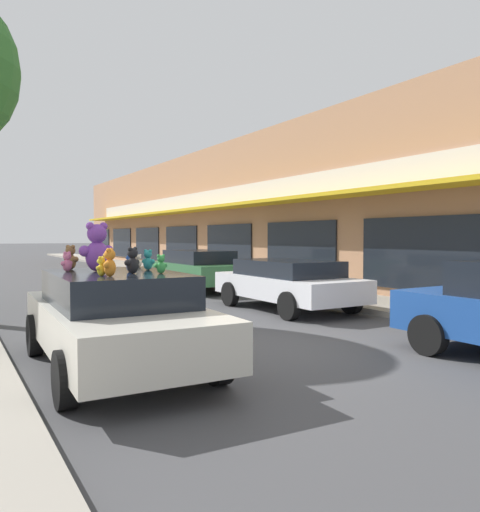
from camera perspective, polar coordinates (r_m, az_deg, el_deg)
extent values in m
plane|color=#424244|center=(8.51, 3.79, -10.42)|extent=(260.00, 260.00, 0.00)
cube|color=gray|center=(12.08, 24.26, -6.48)|extent=(2.29, 90.00, 0.14)
cube|color=tan|center=(28.08, 7.61, 4.69)|extent=(12.87, 41.50, 6.12)
cube|color=gold|center=(24.36, -5.54, 5.24)|extent=(1.20, 34.86, 0.12)
cube|color=silver|center=(24.64, -4.38, 6.49)|extent=(0.08, 33.20, 0.70)
cube|color=black|center=(14.18, 19.60, 0.25)|extent=(0.06, 3.94, 2.00)
cube|color=black|center=(17.94, 6.75, 0.77)|extent=(0.06, 3.94, 2.00)
cube|color=black|center=(22.28, -1.38, 1.07)|extent=(0.06, 3.94, 2.00)
cube|color=black|center=(26.93, -6.79, 1.27)|extent=(0.06, 3.94, 2.00)
cube|color=black|center=(31.74, -10.59, 1.40)|extent=(0.06, 3.94, 2.00)
cube|color=black|center=(36.65, -13.38, 1.49)|extent=(0.06, 3.94, 2.00)
cube|color=black|center=(41.63, -15.50, 1.55)|extent=(0.06, 3.94, 2.00)
cube|color=beige|center=(7.31, -13.98, -7.63)|extent=(2.04, 4.52, 0.60)
cube|color=black|center=(7.24, -14.02, -3.57)|extent=(1.74, 2.51, 0.44)
cylinder|color=black|center=(8.54, -22.40, -8.34)|extent=(0.22, 0.65, 0.64)
cylinder|color=black|center=(8.92, -10.44, -7.75)|extent=(0.22, 0.65, 0.64)
cylinder|color=black|center=(5.86, -19.40, -13.16)|extent=(0.22, 0.65, 0.64)
cylinder|color=black|center=(6.41, -2.54, -11.70)|extent=(0.22, 0.65, 0.64)
ellipsoid|color=purple|center=(7.50, -16.01, -0.02)|extent=(0.37, 0.33, 0.44)
sphere|color=purple|center=(7.50, -16.03, 2.46)|extent=(0.31, 0.31, 0.28)
sphere|color=purple|center=(7.54, -15.34, 3.29)|extent=(0.13, 0.13, 0.12)
sphere|color=purple|center=(7.46, -16.76, 3.29)|extent=(0.13, 0.13, 0.12)
sphere|color=#BA67ED|center=(7.61, -16.38, 2.33)|extent=(0.12, 0.12, 0.11)
sphere|color=purple|center=(7.59, -14.85, 0.60)|extent=(0.18, 0.18, 0.16)
sphere|color=purple|center=(7.46, -17.34, 0.54)|extent=(0.18, 0.18, 0.16)
ellipsoid|color=orange|center=(6.51, -14.65, -1.30)|extent=(0.22, 0.22, 0.22)
sphere|color=orange|center=(6.50, -14.66, 0.16)|extent=(0.20, 0.20, 0.14)
sphere|color=orange|center=(6.55, -14.53, 0.66)|extent=(0.08, 0.08, 0.06)
sphere|color=orange|center=(6.45, -14.81, 0.63)|extent=(0.08, 0.08, 0.06)
sphere|color=#FFBA41|center=(6.52, -15.16, 0.08)|extent=(0.07, 0.07, 0.05)
sphere|color=orange|center=(6.59, -14.51, -0.91)|extent=(0.11, 0.11, 0.08)
sphere|color=orange|center=(6.42, -15.01, -1.00)|extent=(0.11, 0.11, 0.08)
ellipsoid|color=blue|center=(7.29, -12.44, -1.13)|extent=(0.16, 0.16, 0.17)
sphere|color=blue|center=(7.28, -12.45, -0.17)|extent=(0.14, 0.14, 0.10)
sphere|color=blue|center=(7.32, -12.37, 0.16)|extent=(0.06, 0.06, 0.04)
sphere|color=blue|center=(7.25, -12.52, 0.14)|extent=(0.06, 0.06, 0.04)
sphere|color=#548DFF|center=(7.30, -12.78, -0.22)|extent=(0.06, 0.06, 0.04)
sphere|color=blue|center=(7.36, -12.38, -0.88)|extent=(0.08, 0.08, 0.06)
sphere|color=blue|center=(7.23, -12.65, -0.93)|extent=(0.08, 0.08, 0.06)
ellipsoid|color=yellow|center=(6.58, -15.56, -1.56)|extent=(0.16, 0.16, 0.16)
sphere|color=yellow|center=(6.57, -15.57, -0.54)|extent=(0.14, 0.14, 0.10)
sphere|color=yellow|center=(6.60, -15.42, -0.19)|extent=(0.06, 0.06, 0.04)
sphere|color=yellow|center=(6.54, -15.72, -0.22)|extent=(0.06, 0.06, 0.04)
sphere|color=#FFFF4D|center=(6.59, -15.89, -0.59)|extent=(0.05, 0.05, 0.04)
sphere|color=yellow|center=(6.64, -15.37, -1.28)|extent=(0.08, 0.08, 0.06)
sphere|color=yellow|center=(6.53, -15.90, -1.35)|extent=(0.08, 0.08, 0.06)
ellipsoid|color=pink|center=(7.55, -19.14, -1.03)|extent=(0.18, 0.18, 0.18)
sphere|color=pink|center=(7.55, -19.15, -0.02)|extent=(0.16, 0.16, 0.11)
sphere|color=pink|center=(7.58, -18.95, 0.33)|extent=(0.07, 0.07, 0.05)
sphere|color=pink|center=(7.51, -19.36, 0.31)|extent=(0.07, 0.07, 0.05)
sphere|color=#FFA3DA|center=(7.58, -19.42, -0.06)|extent=(0.06, 0.06, 0.04)
sphere|color=pink|center=(7.61, -18.83, -0.76)|extent=(0.09, 0.09, 0.07)
sphere|color=pink|center=(7.50, -19.57, -0.81)|extent=(0.09, 0.09, 0.07)
ellipsoid|color=olive|center=(8.09, -18.79, -0.63)|extent=(0.22, 0.23, 0.23)
sphere|color=olive|center=(8.08, -18.81, 0.60)|extent=(0.20, 0.20, 0.15)
sphere|color=olive|center=(8.04, -18.55, 1.00)|extent=(0.09, 0.09, 0.06)
sphere|color=olive|center=(8.12, -19.08, 1.01)|extent=(0.09, 0.09, 0.06)
sphere|color=tan|center=(8.13, -18.49, 0.55)|extent=(0.08, 0.08, 0.06)
sphere|color=olive|center=(8.03, -18.26, -0.35)|extent=(0.12, 0.12, 0.09)
sphere|color=olive|center=(8.16, -19.19, -0.32)|extent=(0.12, 0.12, 0.09)
ellipsoid|color=black|center=(6.92, -12.17, -1.06)|extent=(0.22, 0.21, 0.23)
sphere|color=black|center=(6.92, -12.18, 0.33)|extent=(0.20, 0.20, 0.14)
sphere|color=black|center=(6.95, -11.90, 0.80)|extent=(0.08, 0.08, 0.06)
sphere|color=black|center=(6.88, -12.47, 0.78)|extent=(0.08, 0.08, 0.06)
sphere|color=#3A3A3D|center=(6.96, -12.55, 0.26)|extent=(0.07, 0.07, 0.05)
sphere|color=black|center=(7.00, -11.75, -0.69)|extent=(0.11, 0.11, 0.08)
sphere|color=black|center=(6.86, -12.76, -0.76)|extent=(0.11, 0.11, 0.08)
ellipsoid|color=teal|center=(7.63, -10.47, -0.86)|extent=(0.19, 0.19, 0.19)
sphere|color=teal|center=(7.62, -10.48, 0.21)|extent=(0.17, 0.17, 0.12)
sphere|color=teal|center=(7.60, -10.22, 0.56)|extent=(0.07, 0.07, 0.05)
sphere|color=teal|center=(7.65, -10.75, 0.57)|extent=(0.07, 0.07, 0.05)
sphere|color=#47CDC6|center=(7.66, -10.24, 0.16)|extent=(0.06, 0.06, 0.05)
sphere|color=teal|center=(7.59, -9.96, -0.62)|extent=(0.10, 0.10, 0.07)
sphere|color=teal|center=(7.68, -10.88, -0.59)|extent=(0.10, 0.10, 0.07)
ellipsoid|color=beige|center=(8.30, -11.52, -0.82)|extent=(0.12, 0.10, 0.14)
sphere|color=beige|center=(8.30, -11.53, -0.13)|extent=(0.10, 0.10, 0.09)
sphere|color=beige|center=(8.30, -11.32, 0.10)|extent=(0.04, 0.04, 0.04)
sphere|color=beige|center=(8.29, -11.74, 0.10)|extent=(0.04, 0.04, 0.04)
sphere|color=white|center=(8.33, -11.57, -0.15)|extent=(0.04, 0.04, 0.03)
sphere|color=beige|center=(8.32, -11.16, -0.65)|extent=(0.06, 0.06, 0.05)
sphere|color=beige|center=(8.30, -11.90, -0.66)|extent=(0.06, 0.06, 0.05)
ellipsoid|color=green|center=(6.87, -9.02, -1.32)|extent=(0.13, 0.11, 0.16)
sphere|color=green|center=(6.86, -9.02, -0.32)|extent=(0.11, 0.11, 0.10)
sphere|color=green|center=(6.88, -8.74, 0.02)|extent=(0.04, 0.04, 0.04)
sphere|color=green|center=(6.85, -9.31, 0.00)|extent=(0.04, 0.04, 0.04)
sphere|color=#5ADA6D|center=(6.90, -9.16, -0.36)|extent=(0.04, 0.04, 0.04)
sphere|color=green|center=(6.90, -8.55, -1.07)|extent=(0.06, 0.06, 0.06)
sphere|color=green|center=(6.85, -9.55, -1.10)|extent=(0.06, 0.06, 0.06)
cylinder|color=black|center=(8.44, 20.69, -8.43)|extent=(0.20, 0.64, 0.64)
cube|color=silver|center=(12.74, 5.45, -3.48)|extent=(1.89, 4.28, 0.54)
cube|color=black|center=(12.70, 5.45, -1.37)|extent=(1.67, 2.66, 0.40)
cylinder|color=black|center=(13.38, -1.15, -4.36)|extent=(0.20, 0.64, 0.64)
cylinder|color=black|center=(14.38, 5.31, -3.91)|extent=(0.20, 0.64, 0.64)
cylinder|color=black|center=(11.17, 5.61, -5.70)|extent=(0.20, 0.64, 0.64)
cylinder|color=black|center=(12.35, 12.59, -4.97)|extent=(0.20, 0.64, 0.64)
cube|color=#336B3D|center=(17.15, -4.75, -1.85)|extent=(1.82, 4.09, 0.63)
cube|color=black|center=(17.12, -4.75, -0.08)|extent=(1.60, 2.58, 0.43)
cylinder|color=black|center=(17.98, -9.07, -2.69)|extent=(0.20, 0.64, 0.64)
cylinder|color=black|center=(18.70, -3.99, -2.47)|extent=(0.20, 0.64, 0.64)
cylinder|color=black|center=(15.66, -5.65, -3.40)|extent=(0.20, 0.64, 0.64)
cylinder|color=black|center=(16.49, -0.02, -3.10)|extent=(0.20, 0.64, 0.64)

